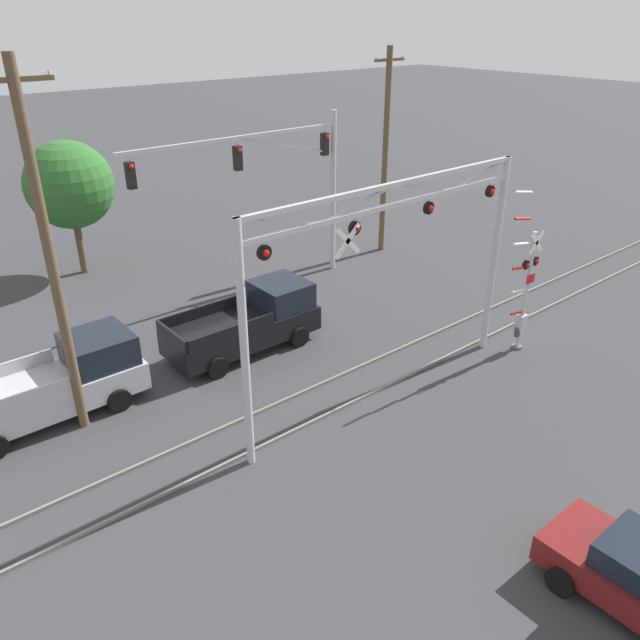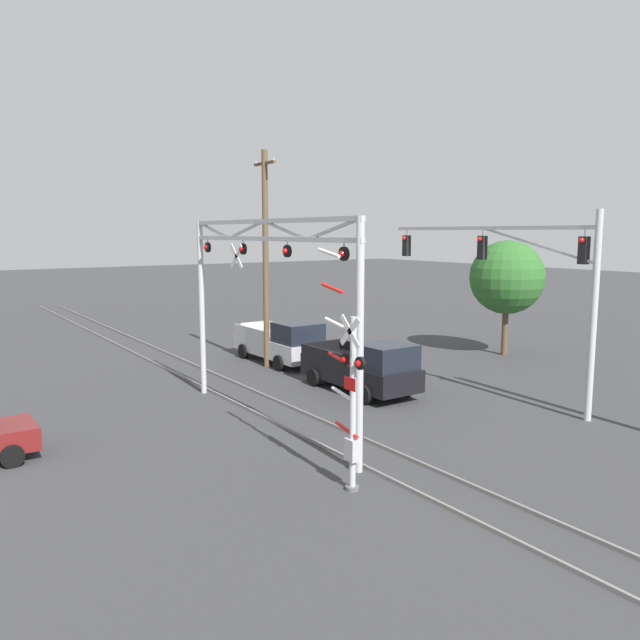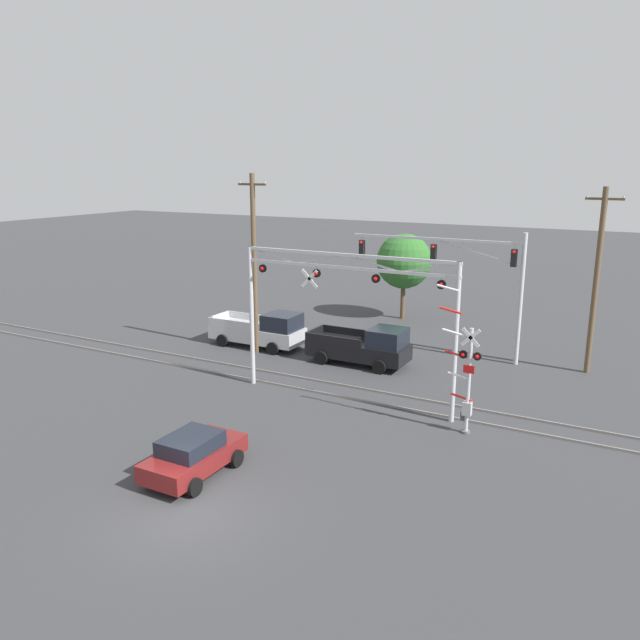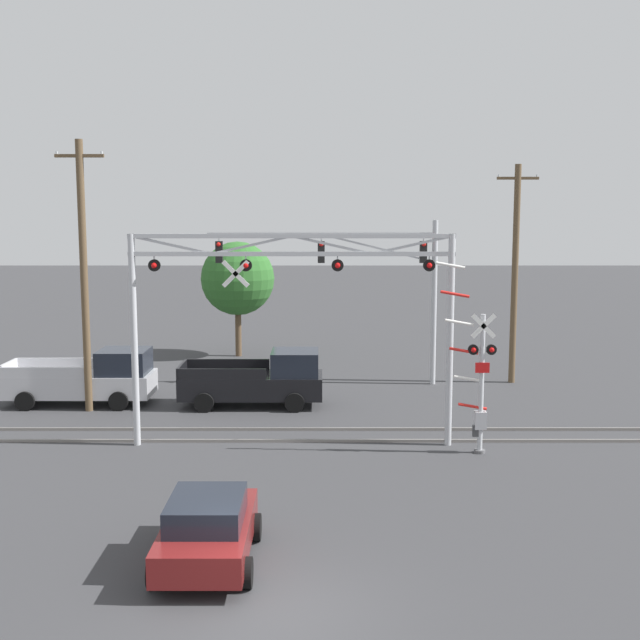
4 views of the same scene
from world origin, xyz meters
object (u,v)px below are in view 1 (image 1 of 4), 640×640
pickup_truck_following (56,384)px  traffic_signal_span (288,171)px  crossing_signal_mast (524,293)px  pickup_truck_lead (251,322)px  utility_pole_left (50,258)px  crossing_gantry (391,254)px  background_tree_beyond_span (69,185)px  utility_pole_right (385,151)px

pickup_truck_following → traffic_signal_span: bearing=17.9°
crossing_signal_mast → pickup_truck_lead: 9.59m
pickup_truck_lead → utility_pole_left: (-6.49, -0.80, 4.21)m
crossing_gantry → pickup_truck_following: 10.59m
traffic_signal_span → utility_pole_left: 12.23m
pickup_truck_lead → background_tree_beyond_span: background_tree_beyond_span is taller
utility_pole_left → background_tree_beyond_span: size_ratio=1.69×
utility_pole_left → pickup_truck_following: bearing=104.5°
utility_pole_right → background_tree_beyond_span: (-12.80, 6.61, -0.84)m
background_tree_beyond_span → utility_pole_left: bearing=-111.0°
crossing_signal_mast → utility_pole_left: utility_pole_left is taller
traffic_signal_span → background_tree_beyond_span: traffic_signal_span is taller
crossing_gantry → pickup_truck_following: size_ratio=1.80×
crossing_signal_mast → utility_pole_right: size_ratio=0.63×
pickup_truck_lead → pickup_truck_following: bearing=177.8°
utility_pole_right → background_tree_beyond_span: utility_pole_right is taller
traffic_signal_span → background_tree_beyond_span: bearing=134.1°
utility_pole_right → background_tree_beyond_span: bearing=152.7°
crossing_signal_mast → traffic_signal_span: bearing=103.5°
crossing_signal_mast → utility_pole_left: 15.03m
crossing_gantry → utility_pole_left: 9.11m
crossing_gantry → crossing_signal_mast: crossing_gantry is taller
crossing_gantry → pickup_truck_following: bearing=145.6°
crossing_gantry → pickup_truck_lead: bearing=104.8°
crossing_signal_mast → traffic_signal_span: 10.83m
crossing_signal_mast → background_tree_beyond_span: crossing_signal_mast is taller
utility_pole_left → background_tree_beyond_span: (4.51, 11.75, -1.14)m
pickup_truck_following → pickup_truck_lead: bearing=-2.2°
crossing_gantry → pickup_truck_lead: crossing_gantry is taller
crossing_gantry → pickup_truck_following: (-8.16, 5.59, -3.76)m
crossing_signal_mast → background_tree_beyond_span: bearing=118.2°
utility_pole_left → pickup_truck_lead: bearing=7.0°
crossing_signal_mast → pickup_truck_lead: crossing_signal_mast is taller
pickup_truck_following → utility_pole_left: 4.35m
utility_pole_left → utility_pole_right: utility_pole_left is taller
traffic_signal_span → utility_pole_left: (-11.25, -4.79, 0.29)m
crossing_gantry → crossing_signal_mast: size_ratio=1.71×
traffic_signal_span → utility_pole_left: size_ratio=0.98×
crossing_signal_mast → pickup_truck_lead: (-7.22, 6.20, -1.21)m
pickup_truck_following → background_tree_beyond_span: size_ratio=0.95×
utility_pole_left → background_tree_beyond_span: 12.64m
pickup_truck_following → crossing_gantry: bearing=-34.4°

